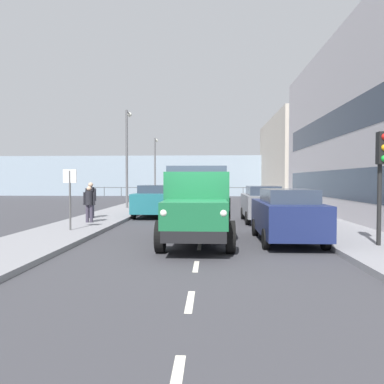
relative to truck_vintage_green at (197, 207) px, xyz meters
The scene contains 17 objects.
ground_plane 10.74m from the truck_vintage_green, 90.46° to the right, with size 80.00×80.00×0.00m, color #38383D.
sidewalk_left 11.93m from the truck_vintage_green, 115.93° to the right, with size 2.74×40.88×0.15m, color gray.
sidewalk_right 11.85m from the truck_vintage_green, 64.81° to the right, with size 2.74×40.88×0.15m, color gray.
road_centreline_markings 9.57m from the truck_vintage_green, 90.52° to the right, with size 0.12×35.79×0.01m.
building_far_block 29.50m from the truck_vintage_green, 111.72° to the right, with size 8.59×15.50×8.32m.
sea_horizon 34.15m from the truck_vintage_green, 90.14° to the right, with size 80.00×0.80×5.00m, color #8C9EAD.
seawall_railing 30.52m from the truck_vintage_green, 90.16° to the right, with size 28.08×0.08×1.20m.
truck_vintage_green is the anchor object (origin of this frame).
car_navy_kerbside_near 2.95m from the truck_vintage_green, 168.15° to the right, with size 1.88×4.18×1.72m.
car_grey_kerbside_1 6.90m from the truck_vintage_green, 114.63° to the right, with size 1.80×3.82×1.72m.
car_teal_oppositeside_0 9.03m from the truck_vintage_green, 72.58° to the right, with size 1.84×4.31×1.72m.
pedestrian_with_bag 6.58m from the truck_vintage_green, 42.06° to the right, with size 0.53×0.34×1.59m.
pedestrian_couple_b 8.24m from the truck_vintage_green, 48.94° to the right, with size 0.53×0.34×1.73m.
traffic_light_near 5.42m from the truck_vintage_green, behind, with size 0.28×0.41×3.20m.
lamp_post_promenade 14.35m from the truck_vintage_green, 68.38° to the right, with size 0.32×1.14×6.51m.
lamp_post_far 24.78m from the truck_vintage_green, 78.34° to the right, with size 0.32×1.14×5.90m.
street_sign 5.19m from the truck_vintage_green, 22.35° to the right, with size 0.50×0.07×2.25m.
Camera 1 is at (-0.34, 10.24, 2.02)m, focal length 34.36 mm.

